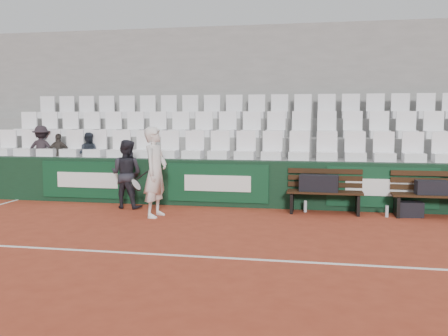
# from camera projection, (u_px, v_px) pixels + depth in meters

# --- Properties ---
(ground) EXTENTS (80.00, 80.00, 0.00)m
(ground) POSITION_uv_depth(u_px,v_px,m) (177.00, 256.00, 6.99)
(ground) COLOR #A33C24
(ground) RESTS_ON ground
(court_baseline) EXTENTS (18.00, 0.06, 0.01)m
(court_baseline) POSITION_uv_depth(u_px,v_px,m) (177.00, 255.00, 6.99)
(court_baseline) COLOR white
(court_baseline) RESTS_ON ground
(back_barrier) EXTENTS (18.00, 0.34, 1.00)m
(back_barrier) POSITION_uv_depth(u_px,v_px,m) (231.00, 183.00, 10.83)
(back_barrier) COLOR #10311C
(back_barrier) RESTS_ON ground
(grandstand_tier_front) EXTENTS (18.00, 0.95, 1.00)m
(grandstand_tier_front) POSITION_uv_depth(u_px,v_px,m) (233.00, 180.00, 11.46)
(grandstand_tier_front) COLOR gray
(grandstand_tier_front) RESTS_ON ground
(grandstand_tier_mid) EXTENTS (18.00, 0.95, 1.45)m
(grandstand_tier_mid) POSITION_uv_depth(u_px,v_px,m) (240.00, 166.00, 12.37)
(grandstand_tier_mid) COLOR gray
(grandstand_tier_mid) RESTS_ON ground
(grandstand_tier_back) EXTENTS (18.00, 0.95, 1.90)m
(grandstand_tier_back) POSITION_uv_depth(u_px,v_px,m) (245.00, 154.00, 13.27)
(grandstand_tier_back) COLOR gray
(grandstand_tier_back) RESTS_ON ground
(grandstand_rear_wall) EXTENTS (18.00, 0.30, 4.40)m
(grandstand_rear_wall) POSITION_uv_depth(u_px,v_px,m) (249.00, 107.00, 13.76)
(grandstand_rear_wall) COLOR gray
(grandstand_rear_wall) RESTS_ON ground
(seat_row_front) EXTENTS (11.90, 0.44, 0.63)m
(seat_row_front) POSITION_uv_depth(u_px,v_px,m) (232.00, 145.00, 11.21)
(seat_row_front) COLOR white
(seat_row_front) RESTS_ON grandstand_tier_front
(seat_row_mid) EXTENTS (11.90, 0.44, 0.63)m
(seat_row_mid) POSITION_uv_depth(u_px,v_px,m) (239.00, 124.00, 12.09)
(seat_row_mid) COLOR white
(seat_row_mid) RESTS_ON grandstand_tier_mid
(seat_row_back) EXTENTS (11.90, 0.44, 0.63)m
(seat_row_back) POSITION_uv_depth(u_px,v_px,m) (244.00, 106.00, 12.97)
(seat_row_back) COLOR silver
(seat_row_back) RESTS_ON grandstand_tier_back
(bench_left) EXTENTS (1.50, 0.56, 0.45)m
(bench_left) POSITION_uv_depth(u_px,v_px,m) (324.00, 202.00, 10.06)
(bench_left) COLOR black
(bench_left) RESTS_ON ground
(bench_right) EXTENTS (1.50, 0.56, 0.45)m
(bench_right) POSITION_uv_depth(u_px,v_px,m) (432.00, 206.00, 9.65)
(bench_right) COLOR #341E0F
(bench_right) RESTS_ON ground
(sports_bag_left) EXTENTS (0.79, 0.39, 0.33)m
(sports_bag_left) POSITION_uv_depth(u_px,v_px,m) (319.00, 183.00, 10.02)
(sports_bag_left) COLOR black
(sports_bag_left) RESTS_ON bench_left
(sports_bag_right) EXTENTS (0.60, 0.31, 0.27)m
(sports_bag_right) POSITION_uv_depth(u_px,v_px,m) (432.00, 187.00, 9.60)
(sports_bag_right) COLOR black
(sports_bag_right) RESTS_ON bench_right
(towel) EXTENTS (0.38, 0.32, 0.09)m
(towel) POSITION_uv_depth(u_px,v_px,m) (445.00, 192.00, 9.60)
(towel) COLOR #D2C088
(towel) RESTS_ON bench_right
(sports_bag_ground) EXTENTS (0.52, 0.36, 0.30)m
(sports_bag_ground) POSITION_uv_depth(u_px,v_px,m) (409.00, 209.00, 9.71)
(sports_bag_ground) COLOR black
(sports_bag_ground) RESTS_ON ground
(water_bottle_near) EXTENTS (0.07, 0.07, 0.24)m
(water_bottle_near) POSITION_uv_depth(u_px,v_px,m) (305.00, 206.00, 10.19)
(water_bottle_near) COLOR silver
(water_bottle_near) RESTS_ON ground
(water_bottle_far) EXTENTS (0.06, 0.06, 0.23)m
(water_bottle_far) POSITION_uv_depth(u_px,v_px,m) (387.00, 211.00, 9.67)
(water_bottle_far) COLOR #AFC0C6
(water_bottle_far) RESTS_ON ground
(tennis_player) EXTENTS (0.74, 0.69, 1.75)m
(tennis_player) POSITION_uv_depth(u_px,v_px,m) (155.00, 172.00, 9.65)
(tennis_player) COLOR white
(tennis_player) RESTS_ON ground
(ball_kid) EXTENTS (0.77, 0.64, 1.46)m
(ball_kid) POSITION_uv_depth(u_px,v_px,m) (126.00, 174.00, 10.61)
(ball_kid) COLOR #212129
(ball_kid) RESTS_ON ground
(spectator_a) EXTENTS (0.85, 0.61, 1.18)m
(spectator_a) POSITION_uv_depth(u_px,v_px,m) (41.00, 131.00, 12.11)
(spectator_a) COLOR black
(spectator_a) RESTS_ON grandstand_tier_front
(spectator_b) EXTENTS (0.62, 0.36, 0.99)m
(spectator_b) POSITION_uv_depth(u_px,v_px,m) (58.00, 135.00, 12.03)
(spectator_b) COLOR #352F2A
(spectator_b) RESTS_ON grandstand_tier_front
(spectator_c) EXTENTS (0.54, 0.44, 1.02)m
(spectator_c) POSITION_uv_depth(u_px,v_px,m) (88.00, 135.00, 11.89)
(spectator_c) COLOR #1E232D
(spectator_c) RESTS_ON grandstand_tier_front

